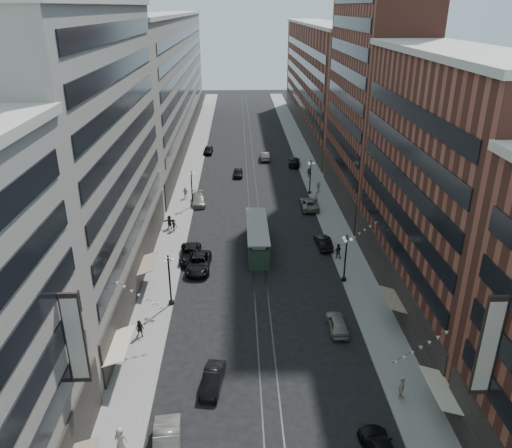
{
  "coord_description": "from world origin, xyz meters",
  "views": [
    {
      "loc": [
        -2.19,
        -15.4,
        27.83
      ],
      "look_at": [
        -0.29,
        36.79,
        5.0
      ],
      "focal_mm": 35.0,
      "sensor_mm": 36.0,
      "label": 1
    }
  ],
  "objects": [
    {
      "name": "car_2",
      "position": [
        -6.94,
        35.43,
        0.8
      ],
      "size": [
        2.81,
        5.84,
        1.6
      ],
      "primitive_type": "imported",
      "rotation": [
        0.0,
        0.0,
        -0.03
      ],
      "color": "black",
      "rests_on": "ground"
    },
    {
      "name": "pedestrian_extra_1",
      "position": [
        -11.02,
        46.03,
        0.98
      ],
      "size": [
        1.16,
        0.9,
        1.67
      ],
      "primitive_type": "imported",
      "rotation": [
        0.0,
        0.0,
        5.79
      ],
      "color": "black",
      "rests_on": "sidewalk_west"
    },
    {
      "name": "car_4",
      "position": [
        6.8,
        23.15,
        0.71
      ],
      "size": [
        1.72,
        4.2,
        1.43
      ],
      "primitive_type": "imported",
      "rotation": [
        0.0,
        0.0,
        3.15
      ],
      "color": "gray",
      "rests_on": "ground"
    },
    {
      "name": "building_east_mid",
      "position": [
        17.0,
        28.0,
        12.0
      ],
      "size": [
        8.0,
        30.0,
        24.0
      ],
      "primitive_type": "cube",
      "color": "brown",
      "rests_on": "ground"
    },
    {
      "name": "sidewalk_west",
      "position": [
        -11.0,
        70.0,
        0.07
      ],
      "size": [
        4.0,
        180.0,
        0.15
      ],
      "primitive_type": "cube",
      "color": "gray",
      "rests_on": "ground"
    },
    {
      "name": "car_10",
      "position": [
        8.31,
        40.63,
        0.72
      ],
      "size": [
        1.9,
        4.51,
        1.45
      ],
      "primitive_type": "imported",
      "rotation": [
        0.0,
        0.0,
        3.23
      ],
      "color": "black",
      "rests_on": "ground"
    },
    {
      "name": "car_8",
      "position": [
        -8.4,
        56.14,
        0.74
      ],
      "size": [
        2.5,
        5.23,
        1.47
      ],
      "primitive_type": "imported",
      "rotation": [
        0.0,
        0.0,
        0.09
      ],
      "color": "gray",
      "rests_on": "ground"
    },
    {
      "name": "car_14",
      "position": [
        3.03,
        79.76,
        0.8
      ],
      "size": [
        1.73,
        4.85,
        1.6
      ],
      "primitive_type": "imported",
      "rotation": [
        0.0,
        0.0,
        3.15
      ],
      "color": "#636258",
      "rests_on": "ground"
    },
    {
      "name": "rail_west",
      "position": [
        -0.7,
        70.0,
        0.01
      ],
      "size": [
        0.12,
        180.0,
        0.02
      ],
      "primitive_type": "cube",
      "color": "#2D2D33",
      "rests_on": "ground"
    },
    {
      "name": "ground",
      "position": [
        0.0,
        60.0,
        0.0
      ],
      "size": [
        220.0,
        220.0,
        0.0
      ],
      "primitive_type": "plane",
      "color": "black",
      "rests_on": "ground"
    },
    {
      "name": "rail_east",
      "position": [
        0.7,
        70.0,
        0.01
      ],
      "size": [
        0.12,
        180.0,
        0.02
      ],
      "primitive_type": "cube",
      "color": "#2D2D33",
      "rests_on": "ground"
    },
    {
      "name": "car_13",
      "position": [
        -2.32,
        69.58,
        0.69
      ],
      "size": [
        1.74,
        4.09,
        1.38
      ],
      "primitive_type": "imported",
      "rotation": [
        0.0,
        0.0,
        -0.03
      ],
      "color": "black",
      "rests_on": "ground"
    },
    {
      "name": "sidewalk_east",
      "position": [
        11.0,
        70.0,
        0.07
      ],
      "size": [
        4.0,
        180.0,
        0.15
      ],
      "primitive_type": "cube",
      "color": "gray",
      "rests_on": "ground"
    },
    {
      "name": "car_7",
      "position": [
        -8.07,
        37.92,
        0.75
      ],
      "size": [
        2.72,
        5.49,
        1.5
      ],
      "primitive_type": "imported",
      "rotation": [
        0.0,
        0.0,
        0.04
      ],
      "color": "black",
      "rests_on": "ground"
    },
    {
      "name": "pedestrian_6",
      "position": [
        -10.57,
        58.42,
        1.05
      ],
      "size": [
        1.15,
        0.77,
        1.81
      ],
      "primitive_type": "imported",
      "rotation": [
        0.0,
        0.0,
        2.84
      ],
      "color": "#A29586",
      "rests_on": "sidewalk_west"
    },
    {
      "name": "pedestrian_5",
      "position": [
        -11.65,
        46.73,
        1.1
      ],
      "size": [
        1.81,
        1.18,
        1.9
      ],
      "primitive_type": "imported",
      "rotation": [
        0.0,
        0.0,
        -0.42
      ],
      "color": "black",
      "rests_on": "sidewalk_west"
    },
    {
      "name": "streetcar",
      "position": [
        0.0,
        40.43,
        1.5
      ],
      "size": [
        2.59,
        11.72,
        3.24
      ],
      "color": "#263B2C",
      "rests_on": "ground"
    },
    {
      "name": "pedestrian_extra_0",
      "position": [
        10.72,
        60.66,
        1.02
      ],
      "size": [
        1.12,
        0.92,
        1.75
      ],
      "primitive_type": "imported",
      "rotation": [
        0.0,
        0.0,
        0.53
      ],
      "color": "beige",
      "rests_on": "sidewalk_east"
    },
    {
      "name": "car_9",
      "position": [
        -8.4,
        84.86,
        0.75
      ],
      "size": [
        1.98,
        4.5,
        1.5
      ],
      "primitive_type": "imported",
      "rotation": [
        0.0,
        0.0,
        -0.05
      ],
      "color": "black",
      "rests_on": "ground"
    },
    {
      "name": "building_west_far",
      "position": [
        -17.0,
        96.0,
        13.0
      ],
      "size": [
        8.0,
        90.0,
        26.0
      ],
      "primitive_type": "cube",
      "color": "gray",
      "rests_on": "ground"
    },
    {
      "name": "lamppost_sw_mid",
      "position": [
        -9.2,
        55.0,
        3.1
      ],
      "size": [
        1.03,
        1.14,
        5.52
      ],
      "color": "black",
      "rests_on": "sidewalk_west"
    },
    {
      "name": "building_east_tower",
      "position": [
        17.0,
        56.0,
        21.0
      ],
      "size": [
        8.0,
        26.0,
        42.0
      ],
      "primitive_type": "cube",
      "color": "brown",
      "rests_on": "ground"
    },
    {
      "name": "pedestrian_9",
      "position": [
        10.16,
        68.3,
        0.95
      ],
      "size": [
        1.08,
        0.55,
        1.6
      ],
      "primitive_type": "imported",
      "rotation": [
        0.0,
        0.0,
        -0.12
      ],
      "color": "black",
      "rests_on": "sidewalk_east"
    },
    {
      "name": "pedestrian_7",
      "position": [
        9.52,
        37.45,
        1.07
      ],
      "size": [
        0.99,
        0.7,
        1.84
      ],
      "primitive_type": "imported",
      "rotation": [
        0.0,
        0.0,
        2.89
      ],
      "color": "black",
      "rests_on": "sidewalk_east"
    },
    {
      "name": "pedestrian_4",
      "position": [
        9.99,
        13.99,
        1.11
      ],
      "size": [
        0.91,
        1.24,
        1.92
      ],
      "primitive_type": "imported",
      "rotation": [
        0.0,
        0.0,
        1.17
      ],
      "color": "#B7AD98",
      "rests_on": "sidewalk_east"
    },
    {
      "name": "pedestrian_1",
      "position": [
        -10.43,
        9.88,
        1.08
      ],
      "size": [
        0.99,
        0.67,
        1.86
      ],
      "primitive_type": "imported",
      "rotation": [
        0.0,
        0.0,
        2.93
      ],
      "color": "#B1AB92",
      "rests_on": "sidewalk_west"
    },
    {
      "name": "lamppost_sw_far",
      "position": [
        -9.2,
        28.0,
        3.1
      ],
      "size": [
        1.03,
        1.14,
        5.52
      ],
      "color": "black",
      "rests_on": "sidewalk_west"
    },
    {
      "name": "car_11",
      "position": [
        8.29,
        53.73,
        0.77
      ],
      "size": [
        2.66,
        5.57,
        1.53
      ],
      "primitive_type": "imported",
      "rotation": [
        0.0,
        0.0,
        3.12
      ],
      "color": "slate",
      "rests_on": "ground"
    },
    {
      "name": "car_12",
      "position": [
        8.4,
        75.95,
        0.77
      ],
      "size": [
        2.67,
        5.49,
        1.54
      ],
      "primitive_type": "imported",
      "rotation": [
        0.0,
        0.0,
        3.04
      ],
      "color": "black",
      "rests_on": "ground"
    },
    {
      "name": "car_5",
      "position": [
        -4.5,
        15.96,
        0.7
      ],
      "size": [
        2.06,
        4.41,
        1.4
      ],
      "primitive_type": "imported",
      "rotation": [
        0.0,
        0.0,
        -0.14
      ],
      "color": "black",
      "rests_on": "ground"
    },
    {
      "name": "car_1",
      "position": [
        -7.26,
        9.39,
        0.84
      ],
      "size": [
        2.26,
        5.26,
        1.68
      ],
      "primitive_type": "imported",
      "rotation": [
        0.0,
        0.0,
        0.1
      ],
      "color": "slate",
      "rests_on": "ground"
    },
    {
      "name": "building_west_mid",
      "position": [
        -17.0,
        33.0,
        14.0
      ],
      "size": [
        8.0,
        36.0,
        28.0
      ],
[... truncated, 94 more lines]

